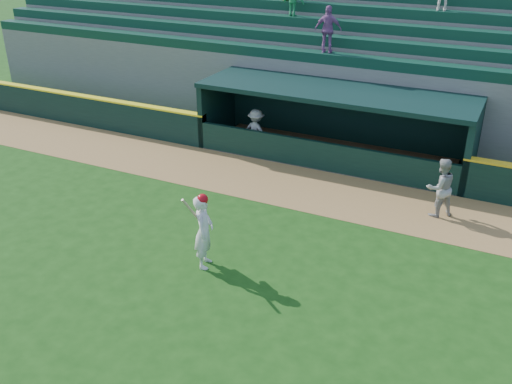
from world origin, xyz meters
TOP-DOWN VIEW (x-y plane):
  - ground at (0.00, 0.00)m, footprint 120.00×120.00m
  - warning_track at (0.00, 4.90)m, footprint 40.00×3.00m
  - field_wall_left at (-12.25, 6.55)m, footprint 15.50×0.30m
  - wall_stripe_left at (-12.25, 6.55)m, footprint 15.50×0.32m
  - dugout_player_front at (4.14, 4.92)m, footprint 1.07×1.05m
  - dugout_player_inside at (-2.61, 6.96)m, footprint 1.15×0.82m
  - dugout at (0.00, 8.00)m, footprint 9.40×2.80m
  - stands at (-0.01, 12.58)m, footprint 34.50×6.25m
  - batter_at_plate at (-0.50, -0.23)m, footprint 0.64×0.86m

SIDE VIEW (x-z plane):
  - ground at x=0.00m, z-range 0.00..0.00m
  - warning_track at x=0.00m, z-range 0.00..0.01m
  - field_wall_left at x=-12.25m, z-range 0.00..1.20m
  - dugout_player_inside at x=-2.61m, z-range 0.00..1.60m
  - dugout_player_front at x=4.14m, z-range 0.00..1.74m
  - batter_at_plate at x=-0.50m, z-range -0.01..1.95m
  - wall_stripe_left at x=-12.25m, z-range 1.20..1.26m
  - dugout at x=0.00m, z-range 0.13..2.59m
  - stands at x=-0.01m, z-range -1.38..6.18m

